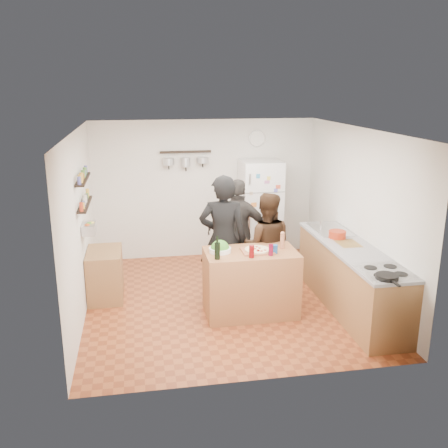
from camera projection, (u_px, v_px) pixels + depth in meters
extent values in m
plane|color=brown|center=(225.00, 300.00, 7.41)|extent=(4.20, 4.20, 0.00)
plane|color=white|center=(225.00, 130.00, 6.73)|extent=(4.20, 4.20, 0.00)
plane|color=silver|center=(205.00, 189.00, 9.06)|extent=(4.00, 0.00, 4.00)
plane|color=silver|center=(80.00, 226.00, 6.73)|extent=(0.00, 4.20, 4.20)
plane|color=silver|center=(358.00, 213.00, 7.40)|extent=(0.00, 4.20, 4.20)
cube|color=#9B5D38|center=(251.00, 283.00, 6.88)|extent=(1.25, 0.72, 0.91)
cube|color=#965336|center=(257.00, 251.00, 6.75)|extent=(0.42, 0.34, 0.02)
cylinder|color=beige|center=(257.00, 250.00, 6.74)|extent=(0.34, 0.34, 0.02)
cylinder|color=white|center=(220.00, 250.00, 6.72)|extent=(0.30, 0.30, 0.06)
cylinder|color=black|center=(217.00, 251.00, 6.43)|extent=(0.07, 0.07, 0.22)
cylinder|color=#5E080A|center=(252.00, 252.00, 6.50)|extent=(0.07, 0.07, 0.17)
cylinder|color=#5C071F|center=(271.00, 250.00, 6.58)|extent=(0.06, 0.06, 0.15)
cylinder|color=#A66445|center=(282.00, 242.00, 6.85)|extent=(0.06, 0.06, 0.19)
cylinder|color=navy|center=(275.00, 249.00, 6.68)|extent=(0.07, 0.07, 0.12)
imported|color=black|center=(223.00, 240.00, 7.16)|extent=(0.77, 0.58, 1.89)
imported|color=black|center=(266.00, 246.00, 7.36)|extent=(0.90, 0.78, 1.59)
imported|color=#2A2725|center=(239.00, 232.00, 7.85)|extent=(1.07, 0.72, 1.69)
cube|color=#9E7042|center=(350.00, 278.00, 7.05)|extent=(0.63, 2.63, 0.90)
cube|color=white|center=(385.00, 272.00, 6.02)|extent=(0.60, 0.62, 0.02)
cylinder|color=black|center=(387.00, 277.00, 5.78)|extent=(0.26, 0.26, 0.05)
cube|color=silver|center=(330.00, 230.00, 7.73)|extent=(0.50, 0.80, 0.03)
cube|color=olive|center=(348.00, 244.00, 7.07)|extent=(0.30, 0.40, 0.02)
cylinder|color=#A82B13|center=(337.00, 234.00, 7.31)|extent=(0.25, 0.25, 0.10)
cube|color=white|center=(260.00, 210.00, 8.98)|extent=(0.70, 0.68, 1.80)
cylinder|color=silver|center=(257.00, 139.00, 8.95)|extent=(0.30, 0.03, 0.30)
cube|color=black|center=(85.00, 204.00, 6.87)|extent=(0.12, 1.00, 0.02)
cube|color=black|center=(83.00, 179.00, 6.77)|extent=(0.12, 1.00, 0.02)
cube|color=silver|center=(89.00, 228.00, 6.97)|extent=(0.18, 0.35, 0.14)
cube|color=#9B7141|center=(105.00, 274.00, 7.42)|extent=(0.50, 0.80, 0.73)
cube|color=black|center=(186.00, 152.00, 8.71)|extent=(0.90, 0.04, 0.04)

